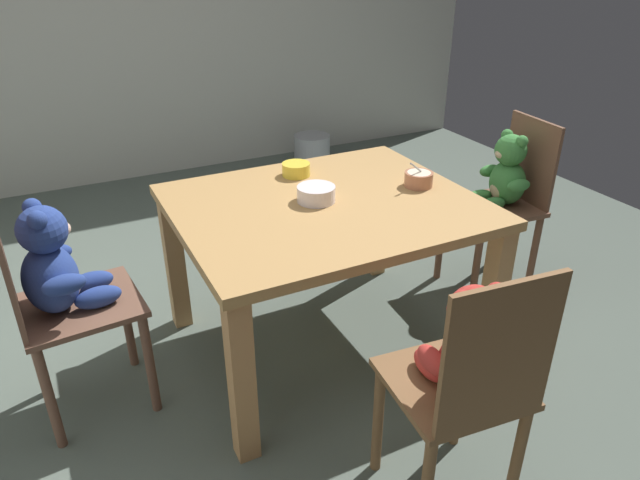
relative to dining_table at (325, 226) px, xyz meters
The scene contains 9 objects.
ground_plane 0.61m from the dining_table, ahead, with size 5.20×5.20×0.04m.
dining_table is the anchor object (origin of this frame).
teddy_chair_near_right 1.03m from the dining_table, ahead, with size 0.44×0.41×0.88m.
teddy_chair_near_left 1.03m from the dining_table, behind, with size 0.44×0.42×0.95m.
teddy_chair_near_front 0.93m from the dining_table, 91.54° to the right, with size 0.41×0.40×0.91m.
porridge_bowl_yellow_far_center 0.35m from the dining_table, 86.90° to the left, with size 0.13×0.13×0.06m.
porridge_bowl_terracotta_near_right 0.46m from the dining_table, ahead, with size 0.13×0.12×0.12m.
porridge_bowl_white_center 0.15m from the dining_table, 140.97° to the left, with size 0.15×0.15×0.06m.
metal_pail 2.41m from the dining_table, 65.47° to the left, with size 0.29×0.29×0.25m, color #93969B.
Camera 1 is at (-0.97, -1.89, 1.63)m, focal length 32.31 mm.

